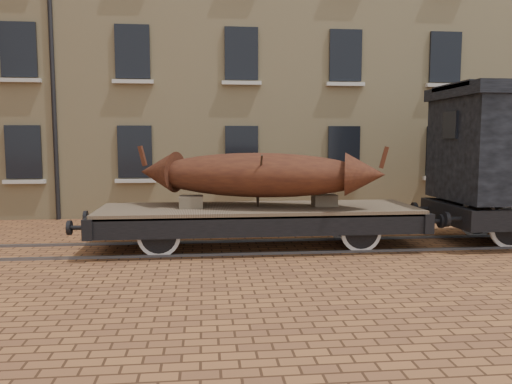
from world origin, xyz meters
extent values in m
plane|color=brown|center=(0.00, 0.00, 0.00)|extent=(90.00, 90.00, 0.00)
cube|color=#DABF86|center=(3.00, 10.00, 7.00)|extent=(40.00, 10.00, 14.00)
cube|color=black|center=(-9.50, 4.96, 2.20)|extent=(1.10, 0.12, 1.70)
cube|color=beige|center=(-9.50, 4.90, 1.25)|extent=(1.30, 0.18, 0.12)
cube|color=black|center=(-6.00, 4.96, 2.20)|extent=(1.10, 0.12, 1.70)
cube|color=beige|center=(-6.00, 4.90, 1.25)|extent=(1.30, 0.18, 0.12)
cube|color=black|center=(-2.50, 4.96, 2.20)|extent=(1.10, 0.12, 1.70)
cube|color=beige|center=(-2.50, 4.90, 1.25)|extent=(1.30, 0.18, 0.12)
cube|color=black|center=(1.00, 4.96, 2.20)|extent=(1.10, 0.12, 1.70)
cube|color=beige|center=(1.00, 4.90, 1.25)|extent=(1.30, 0.18, 0.12)
cube|color=black|center=(4.50, 4.96, 2.20)|extent=(1.10, 0.12, 1.70)
cube|color=beige|center=(4.50, 4.90, 1.25)|extent=(1.30, 0.18, 0.12)
cube|color=black|center=(-9.50, 4.96, 5.40)|extent=(1.10, 0.12, 1.70)
cube|color=beige|center=(-9.50, 4.90, 4.45)|extent=(1.30, 0.18, 0.12)
cube|color=black|center=(-6.00, 4.96, 5.40)|extent=(1.10, 0.12, 1.70)
cube|color=beige|center=(-6.00, 4.90, 4.45)|extent=(1.30, 0.18, 0.12)
cube|color=black|center=(-2.50, 4.96, 5.40)|extent=(1.10, 0.12, 1.70)
cube|color=beige|center=(-2.50, 4.90, 4.45)|extent=(1.30, 0.18, 0.12)
cube|color=black|center=(1.00, 4.96, 5.40)|extent=(1.10, 0.12, 1.70)
cube|color=beige|center=(1.00, 4.90, 4.45)|extent=(1.30, 0.18, 0.12)
cube|color=black|center=(4.50, 4.96, 5.40)|extent=(1.10, 0.12, 1.70)
cube|color=beige|center=(4.50, 4.90, 4.45)|extent=(1.30, 0.18, 0.12)
cube|color=#59595E|center=(0.00, -0.72, 0.03)|extent=(30.00, 0.08, 0.06)
cube|color=#59595E|center=(0.00, 0.72, 0.03)|extent=(30.00, 0.08, 0.06)
cube|color=brown|center=(-2.47, 0.00, 0.94)|extent=(7.49, 2.20, 0.12)
cube|color=black|center=(-2.47, -1.02, 0.70)|extent=(7.49, 0.16, 0.45)
cube|color=black|center=(-2.47, 1.02, 0.70)|extent=(7.49, 0.16, 0.45)
cube|color=black|center=(-6.21, 0.00, 0.70)|extent=(0.22, 2.30, 0.45)
cylinder|color=black|center=(-6.49, -0.75, 0.70)|extent=(0.35, 0.10, 0.10)
cylinder|color=black|center=(-6.66, -0.75, 0.70)|extent=(0.08, 0.32, 0.32)
cylinder|color=black|center=(-6.49, 0.75, 0.70)|extent=(0.35, 0.10, 0.10)
cylinder|color=black|center=(-6.66, 0.75, 0.70)|extent=(0.08, 0.32, 0.32)
cube|color=black|center=(1.27, 0.00, 0.70)|extent=(0.22, 2.30, 0.45)
cylinder|color=black|center=(1.55, -0.75, 0.70)|extent=(0.35, 0.10, 0.10)
cylinder|color=black|center=(1.72, -0.75, 0.70)|extent=(0.08, 0.32, 0.32)
cylinder|color=black|center=(1.55, 0.75, 0.70)|extent=(0.35, 0.10, 0.10)
cylinder|color=black|center=(1.72, 0.75, 0.70)|extent=(0.08, 0.32, 0.32)
cylinder|color=black|center=(-4.77, 0.00, 0.48)|extent=(0.10, 1.90, 0.10)
cylinder|color=white|center=(-4.77, -0.72, 0.48)|extent=(0.96, 0.07, 0.96)
cylinder|color=black|center=(-4.77, -0.72, 0.48)|extent=(0.79, 0.10, 0.79)
cube|color=black|center=(-4.77, -0.84, 0.72)|extent=(0.90, 0.08, 0.10)
cylinder|color=white|center=(-4.77, 0.72, 0.48)|extent=(0.96, 0.07, 0.96)
cylinder|color=black|center=(-4.77, 0.72, 0.48)|extent=(0.79, 0.10, 0.79)
cube|color=black|center=(-4.77, 0.84, 0.72)|extent=(0.90, 0.08, 0.10)
cylinder|color=black|center=(-0.17, 0.00, 0.48)|extent=(0.10, 1.90, 0.10)
cylinder|color=white|center=(-0.17, -0.72, 0.48)|extent=(0.96, 0.07, 0.96)
cylinder|color=black|center=(-0.17, -0.72, 0.48)|extent=(0.79, 0.10, 0.79)
cube|color=black|center=(-0.17, -0.84, 0.72)|extent=(0.90, 0.08, 0.10)
cylinder|color=white|center=(-0.17, 0.72, 0.48)|extent=(0.96, 0.07, 0.96)
cylinder|color=black|center=(-0.17, 0.72, 0.48)|extent=(0.79, 0.10, 0.79)
cube|color=black|center=(-0.17, 0.84, 0.72)|extent=(0.90, 0.08, 0.10)
cube|color=black|center=(-2.47, 0.00, 0.55)|extent=(3.99, 0.06, 0.06)
cube|color=brown|center=(-4.07, 0.00, 1.14)|extent=(0.55, 0.50, 0.28)
cube|color=brown|center=(-0.87, 0.00, 1.14)|extent=(0.55, 0.50, 0.28)
ellipsoid|color=#4F2614|center=(-2.49, 0.00, 1.76)|extent=(5.50, 3.07, 1.05)
cone|color=#4F2614|center=(-4.88, 0.71, 1.80)|extent=(1.15, 1.21, 1.00)
cube|color=#4F2614|center=(-5.27, 0.83, 2.19)|extent=(0.23, 0.16, 0.50)
cone|color=#4F2614|center=(-0.11, -0.71, 1.80)|extent=(1.15, 1.21, 1.00)
cube|color=#4F2614|center=(0.28, -0.83, 2.19)|extent=(0.23, 0.16, 0.50)
cylinder|color=#31261C|center=(-2.49, -0.43, 1.63)|extent=(0.05, 0.90, 1.28)
cylinder|color=#31261C|center=(-2.49, 0.43, 1.63)|extent=(0.05, 0.90, 1.28)
cube|color=black|center=(2.27, 0.00, 0.76)|extent=(0.24, 2.62, 0.49)
cylinder|color=black|center=(1.78, -0.87, 0.76)|extent=(0.09, 0.35, 0.35)
cylinder|color=black|center=(1.78, 0.87, 0.76)|extent=(0.09, 0.35, 0.35)
cylinder|color=black|center=(3.47, 0.00, 0.52)|extent=(0.11, 2.07, 0.11)
cylinder|color=white|center=(3.47, -0.72, 0.52)|extent=(1.05, 0.08, 1.05)
cylinder|color=black|center=(3.47, -0.72, 0.52)|extent=(0.86, 0.11, 0.86)
cylinder|color=white|center=(3.47, 0.72, 0.52)|extent=(1.05, 0.08, 1.05)
cylinder|color=black|center=(3.47, 0.72, 0.52)|extent=(0.86, 0.11, 0.86)
cube|color=black|center=(2.25, 0.00, 2.95)|extent=(0.09, 0.66, 0.66)
camera|label=1|loc=(-3.76, -11.72, 2.59)|focal=35.00mm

